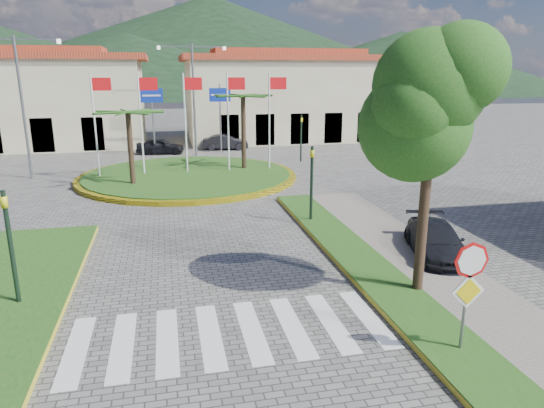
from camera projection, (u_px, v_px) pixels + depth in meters
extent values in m
cube|color=gray|center=(503.00, 346.00, 10.90)|extent=(4.00, 28.00, 0.15)
cube|color=#1C4D16|center=(456.00, 352.00, 10.65)|extent=(1.60, 28.00, 0.18)
cube|color=silver|center=(227.00, 333.00, 11.56)|extent=(8.00, 3.00, 0.01)
cylinder|color=yellow|center=(188.00, 176.00, 28.50)|extent=(12.70, 12.70, 0.24)
cylinder|color=#1C4D16|center=(188.00, 176.00, 28.49)|extent=(12.00, 12.00, 0.30)
cylinder|color=black|center=(131.00, 151.00, 25.49)|extent=(0.28, 0.28, 4.05)
cylinder|color=black|center=(244.00, 135.00, 29.58)|extent=(0.28, 0.28, 4.68)
cylinder|color=silver|center=(95.00, 128.00, 27.18)|extent=(0.10, 0.10, 6.00)
cube|color=red|center=(102.00, 84.00, 26.66)|extent=(1.00, 0.03, 0.70)
cylinder|color=silver|center=(141.00, 127.00, 27.69)|extent=(0.10, 0.10, 6.00)
cube|color=red|center=(148.00, 84.00, 27.18)|extent=(1.00, 0.03, 0.70)
cylinder|color=silver|center=(185.00, 126.00, 28.21)|extent=(0.10, 0.10, 6.00)
cube|color=red|center=(193.00, 84.00, 27.70)|extent=(1.00, 0.03, 0.70)
cylinder|color=silver|center=(228.00, 125.00, 28.73)|extent=(0.10, 0.10, 6.00)
cube|color=red|center=(237.00, 84.00, 28.22)|extent=(1.00, 0.03, 0.70)
cylinder|color=silver|center=(269.00, 124.00, 29.25)|extent=(0.10, 0.10, 6.00)
cube|color=red|center=(278.00, 83.00, 28.73)|extent=(1.00, 0.03, 0.70)
cylinder|color=slate|center=(465.00, 303.00, 10.37)|extent=(0.07, 0.07, 2.50)
cylinder|color=red|center=(472.00, 260.00, 10.06)|extent=(0.80, 0.03, 0.80)
cube|color=yellow|center=(468.00, 291.00, 10.23)|extent=(0.78, 0.03, 0.78)
cylinder|color=black|center=(423.00, 219.00, 13.07)|extent=(0.28, 0.28, 4.40)
ellipsoid|color=#195115|center=(433.00, 106.00, 12.28)|extent=(3.60, 3.60, 3.20)
cylinder|color=black|center=(12.00, 251.00, 12.42)|extent=(0.12, 0.12, 3.20)
imported|color=yellow|center=(6.00, 213.00, 12.16)|extent=(0.15, 0.18, 0.90)
cylinder|color=black|center=(311.00, 185.00, 19.62)|extent=(0.12, 0.12, 3.20)
imported|color=yellow|center=(312.00, 161.00, 19.35)|extent=(0.15, 0.18, 0.90)
cylinder|color=black|center=(301.00, 139.00, 33.54)|extent=(0.12, 0.12, 3.20)
imported|color=yellow|center=(301.00, 124.00, 33.27)|extent=(0.18, 0.15, 0.90)
cylinder|color=slate|center=(153.00, 120.00, 35.91)|extent=(0.12, 0.12, 5.20)
cube|color=#0F27A3|center=(152.00, 95.00, 35.39)|extent=(1.60, 0.05, 1.00)
cylinder|color=slate|center=(220.00, 119.00, 36.95)|extent=(0.12, 0.12, 5.20)
cube|color=#0F27A3|center=(220.00, 95.00, 36.42)|extent=(1.60, 0.05, 1.00)
cylinder|color=slate|center=(194.00, 101.00, 35.23)|extent=(0.16, 0.16, 8.00)
cube|color=slate|center=(174.00, 46.00, 33.98)|extent=(2.40, 0.08, 0.08)
cube|color=slate|center=(209.00, 47.00, 34.48)|extent=(2.40, 0.08, 0.08)
cylinder|color=slate|center=(23.00, 109.00, 27.50)|extent=(0.16, 0.16, 8.00)
cube|color=slate|center=(37.00, 39.00, 26.75)|extent=(2.40, 0.08, 0.08)
cube|color=#BFB690|center=(4.00, 104.00, 39.79)|extent=(22.00, 9.00, 7.00)
cube|color=#BFB690|center=(287.00, 101.00, 44.76)|extent=(18.00, 9.00, 7.00)
cube|color=maroon|center=(287.00, 58.00, 43.78)|extent=(19.08, 9.54, 0.50)
cube|color=maroon|center=(287.00, 53.00, 43.65)|extent=(13.50, 4.95, 0.60)
cone|color=black|center=(211.00, 44.00, 157.77)|extent=(180.00, 180.00, 30.00)
cone|color=black|center=(401.00, 62.00, 147.17)|extent=(120.00, 120.00, 18.00)
cone|color=black|center=(127.00, 65.00, 126.15)|extent=(110.00, 110.00, 16.00)
imported|color=white|center=(102.00, 140.00, 40.52)|extent=(4.66, 3.11, 1.19)
imported|color=black|center=(160.00, 146.00, 36.94)|extent=(3.70, 1.87, 1.21)
imported|color=black|center=(226.00, 142.00, 39.01)|extent=(3.77, 1.76, 1.20)
imported|color=black|center=(436.00, 241.00, 16.22)|extent=(2.64, 4.20, 1.14)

